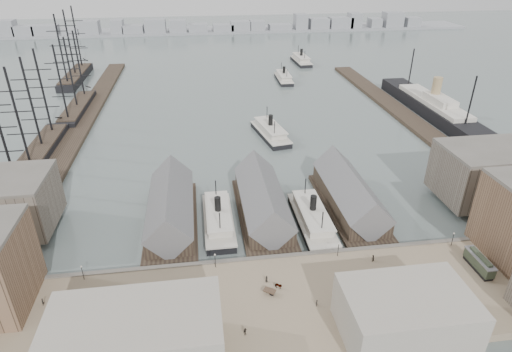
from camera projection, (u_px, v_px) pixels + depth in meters
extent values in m
plane|color=#525F5D|center=(272.00, 250.00, 110.35)|extent=(900.00, 900.00, 0.00)
cube|color=#827057|center=(289.00, 303.00, 92.39)|extent=(180.00, 30.00, 2.00)
cube|color=#59544C|center=(276.00, 259.00, 105.26)|extent=(180.00, 1.20, 2.30)
cube|color=#2D231C|center=(82.00, 123.00, 188.97)|extent=(10.00, 220.00, 1.60)
cube|color=#2D231C|center=(404.00, 115.00, 198.48)|extent=(10.00, 180.00, 1.60)
cube|color=#2D231C|center=(172.00, 222.00, 120.82)|extent=(14.00, 42.00, 1.20)
cube|color=#2D231C|center=(171.00, 211.00, 120.24)|extent=(12.00, 36.00, 5.00)
cube|color=#59595B|center=(170.00, 203.00, 119.03)|extent=(12.60, 37.00, 12.60)
cube|color=#2D231C|center=(263.00, 215.00, 124.07)|extent=(14.00, 42.00, 1.20)
cube|color=#2D231C|center=(262.00, 204.00, 123.50)|extent=(12.00, 36.00, 5.00)
cube|color=#59595B|center=(262.00, 196.00, 122.28)|extent=(12.60, 37.00, 12.60)
cube|color=#2D231C|center=(349.00, 208.00, 127.32)|extent=(14.00, 42.00, 1.20)
cube|color=#2D231C|center=(349.00, 197.00, 126.75)|extent=(12.00, 36.00, 5.00)
cube|color=#59595B|center=(350.00, 190.00, 125.53)|extent=(12.60, 37.00, 12.60)
cube|color=#60564C|center=(1.00, 204.00, 113.14)|extent=(26.00, 20.00, 14.00)
cube|color=#60564C|center=(488.00, 174.00, 127.54)|extent=(28.00, 20.00, 15.00)
cube|color=gray|center=(405.00, 315.00, 81.58)|extent=(24.00, 16.00, 10.00)
cube|color=gray|center=(137.00, 341.00, 74.86)|extent=(30.00, 16.00, 12.00)
cylinder|color=black|center=(83.00, 273.00, 96.82)|extent=(0.16, 0.16, 3.60)
sphere|color=beige|center=(81.00, 267.00, 95.93)|extent=(0.44, 0.44, 0.44)
cylinder|color=black|center=(215.00, 261.00, 100.57)|extent=(0.16, 0.16, 3.60)
sphere|color=beige|center=(215.00, 255.00, 99.69)|extent=(0.44, 0.44, 0.44)
cylinder|color=black|center=(338.00, 250.00, 104.33)|extent=(0.16, 0.16, 3.60)
sphere|color=beige|center=(339.00, 244.00, 103.44)|extent=(0.44, 0.44, 0.44)
cylinder|color=black|center=(453.00, 240.00, 108.08)|extent=(0.16, 0.16, 3.60)
sphere|color=beige|center=(454.00, 233.00, 107.19)|extent=(0.44, 0.44, 0.44)
cube|color=gray|center=(210.00, 30.00, 407.37)|extent=(500.00, 40.00, 2.00)
cube|color=gray|center=(4.00, 29.00, 373.14)|extent=(18.77, 14.00, 15.03)
cube|color=gray|center=(25.00, 32.00, 376.36)|extent=(17.36, 14.00, 10.23)
cube|color=gray|center=(46.00, 31.00, 378.53)|extent=(20.65, 14.00, 10.28)
cube|color=gray|center=(72.00, 32.00, 381.94)|extent=(14.71, 14.00, 7.23)
cube|color=gray|center=(89.00, 28.00, 382.49)|extent=(17.63, 14.00, 13.23)
cube|color=gray|center=(118.00, 28.00, 385.47)|extent=(10.74, 14.00, 13.58)
cube|color=gray|center=(133.00, 30.00, 388.33)|extent=(18.06, 14.00, 8.64)
cube|color=gray|center=(155.00, 27.00, 389.73)|extent=(18.55, 14.00, 13.29)
cube|color=gray|center=(178.00, 27.00, 392.45)|extent=(15.33, 14.00, 12.47)
cube|color=gray|center=(198.00, 29.00, 395.63)|extent=(17.56, 14.00, 8.72)
cube|color=gray|center=(223.00, 29.00, 398.79)|extent=(18.76, 14.00, 7.63)
cube|color=gray|center=(240.00, 27.00, 400.15)|extent=(17.61, 14.00, 10.35)
cube|color=gray|center=(257.00, 26.00, 402.18)|extent=(13.38, 14.00, 10.30)
cube|color=gray|center=(280.00, 28.00, 405.71)|extent=(20.73, 14.00, 6.75)
cube|color=gray|center=(301.00, 22.00, 406.16)|extent=(11.51, 14.00, 15.57)
cube|color=gray|center=(319.00, 24.00, 409.39)|extent=(18.17, 14.00, 11.26)
cube|color=gray|center=(340.00, 24.00, 411.97)|extent=(21.81, 14.00, 11.83)
cube|color=gray|center=(354.00, 21.00, 412.85)|extent=(11.12, 14.00, 15.50)
cube|color=gray|center=(374.00, 24.00, 416.65)|extent=(10.90, 14.00, 10.29)
cube|color=gray|center=(393.00, 20.00, 417.65)|extent=(17.95, 14.00, 15.72)
cube|color=gray|center=(411.00, 23.00, 421.37)|extent=(14.21, 14.00, 10.51)
cube|color=black|center=(219.00, 223.00, 120.01)|extent=(7.70, 26.94, 1.73)
cube|color=beige|center=(218.00, 219.00, 119.42)|extent=(8.08, 26.94, 0.48)
cube|color=beige|center=(218.00, 215.00, 118.79)|extent=(6.26, 19.25, 2.12)
cube|color=beige|center=(218.00, 211.00, 118.16)|extent=(6.74, 21.17, 0.38)
cylinder|color=black|center=(218.00, 204.00, 117.17)|extent=(1.73, 1.73, 4.33)
cylinder|color=black|center=(216.00, 189.00, 124.84)|extent=(0.29, 0.29, 5.77)
cylinder|color=black|center=(220.00, 222.00, 109.68)|extent=(0.29, 0.29, 5.77)
cube|color=black|center=(312.00, 222.00, 120.14)|extent=(7.98, 27.94, 1.80)
cube|color=beige|center=(312.00, 218.00, 119.53)|extent=(8.38, 27.94, 0.50)
cube|color=beige|center=(312.00, 214.00, 118.88)|extent=(6.49, 19.95, 2.19)
cube|color=beige|center=(313.00, 210.00, 118.22)|extent=(6.98, 21.95, 0.40)
cylinder|color=black|center=(313.00, 203.00, 117.20)|extent=(1.80, 1.80, 4.49)
cylinder|color=black|center=(305.00, 188.00, 125.15)|extent=(0.30, 0.30, 5.99)
cylinder|color=black|center=(322.00, 222.00, 109.43)|extent=(0.30, 0.30, 5.99)
cube|color=black|center=(270.00, 135.00, 177.09)|extent=(13.01, 29.19, 1.81)
cube|color=beige|center=(270.00, 132.00, 176.48)|extent=(13.40, 29.26, 0.50)
cube|color=beige|center=(270.00, 129.00, 175.82)|extent=(10.07, 20.99, 2.22)
cube|color=beige|center=(271.00, 125.00, 175.16)|extent=(10.93, 23.06, 0.40)
cylinder|color=black|center=(271.00, 120.00, 174.12)|extent=(1.81, 1.81, 4.53)
cylinder|color=black|center=(267.00, 113.00, 182.14)|extent=(0.30, 0.30, 6.04)
cylinder|color=black|center=(275.00, 129.00, 166.28)|extent=(0.30, 0.30, 6.04)
cube|color=black|center=(284.00, 80.00, 252.65)|extent=(7.79, 25.52, 1.63)
cube|color=beige|center=(284.00, 78.00, 252.10)|extent=(8.15, 25.53, 0.45)
cube|color=beige|center=(284.00, 76.00, 251.51)|extent=(6.27, 18.24, 1.99)
cube|color=beige|center=(284.00, 73.00, 250.91)|extent=(6.77, 20.07, 0.36)
cylinder|color=black|center=(284.00, 70.00, 249.98)|extent=(1.63, 1.63, 4.08)
cylinder|color=black|center=(281.00, 67.00, 257.20)|extent=(0.27, 0.27, 5.44)
cylinder|color=black|center=(287.00, 74.00, 242.93)|extent=(0.27, 0.27, 5.44)
cube|color=black|center=(301.00, 62.00, 292.48)|extent=(8.99, 28.74, 1.83)
cube|color=beige|center=(301.00, 60.00, 291.86)|extent=(9.40, 28.75, 0.51)
cube|color=beige|center=(301.00, 58.00, 291.19)|extent=(7.22, 20.55, 2.24)
cube|color=beige|center=(301.00, 56.00, 290.52)|extent=(7.79, 22.60, 0.41)
cylinder|color=black|center=(301.00, 52.00, 289.48)|extent=(1.83, 1.83, 4.58)
cylinder|color=black|center=(298.00, 50.00, 297.59)|extent=(0.31, 0.31, 6.11)
cylinder|color=black|center=(305.00, 56.00, 281.55)|extent=(0.31, 0.31, 6.11)
cube|color=black|center=(37.00, 157.00, 155.80)|extent=(8.85, 60.98, 3.54)
cube|color=#2D231C|center=(36.00, 152.00, 154.84)|extent=(8.36, 54.89, 0.59)
cylinder|color=black|center=(1.00, 134.00, 128.75)|extent=(0.79, 0.79, 33.44)
cylinder|color=black|center=(18.00, 117.00, 141.20)|extent=(0.79, 0.79, 33.44)
cylinder|color=black|center=(31.00, 104.00, 153.65)|extent=(0.79, 0.79, 33.44)
cylinder|color=black|center=(43.00, 92.00, 166.10)|extent=(0.79, 0.79, 33.44)
cube|color=black|center=(78.00, 109.00, 203.19)|extent=(8.49, 49.04, 3.39)
cube|color=#2D231C|center=(77.00, 105.00, 202.26)|extent=(8.02, 44.13, 0.57)
cylinder|color=black|center=(61.00, 83.00, 180.14)|extent=(0.75, 0.75, 32.06)
cylinder|color=black|center=(70.00, 73.00, 195.16)|extent=(0.75, 0.75, 32.06)
cylinder|color=black|center=(79.00, 64.00, 210.17)|extent=(0.75, 0.75, 32.06)
cube|color=black|center=(76.00, 77.00, 254.00)|extent=(9.63, 53.48, 3.85)
cube|color=#2D231C|center=(75.00, 73.00, 252.94)|extent=(9.09, 48.13, 0.64)
cylinder|color=black|center=(61.00, 50.00, 228.51)|extent=(0.86, 0.86, 36.36)
cylinder|color=black|center=(69.00, 43.00, 244.89)|extent=(0.86, 0.86, 36.36)
cylinder|color=black|center=(77.00, 37.00, 261.27)|extent=(0.86, 0.86, 36.36)
cube|color=black|center=(432.00, 109.00, 199.80)|extent=(12.18, 89.04, 5.62)
cube|color=beige|center=(434.00, 101.00, 198.05)|extent=(10.31, 51.55, 1.87)
cube|color=beige|center=(440.00, 100.00, 192.85)|extent=(7.50, 18.74, 2.81)
cylinder|color=tan|center=(437.00, 88.00, 194.98)|extent=(4.12, 4.12, 9.37)
cube|color=black|center=(478.00, 268.00, 100.71)|extent=(2.21, 8.62, 0.73)
cube|color=#2C3426|center=(479.00, 262.00, 99.99)|extent=(2.31, 9.07, 2.36)
cube|color=#59595B|center=(481.00, 258.00, 99.38)|extent=(2.49, 9.44, 0.27)
imported|color=black|center=(140.00, 297.00, 91.63)|extent=(1.54, 1.40, 1.57)
cube|color=#3F2D21|center=(127.00, 298.00, 91.04)|extent=(2.73, 1.74, 0.25)
cylinder|color=black|center=(127.00, 302.00, 90.60)|extent=(1.10, 0.18, 1.10)
cylinder|color=black|center=(128.00, 297.00, 91.81)|extent=(1.10, 0.18, 1.10)
imported|color=black|center=(278.00, 286.00, 94.60)|extent=(1.98, 1.67, 1.54)
cube|color=#3F2D21|center=(270.00, 291.00, 93.05)|extent=(3.00, 2.65, 0.25)
cylinder|color=black|center=(272.00, 294.00, 92.74)|extent=(0.97, 0.65, 1.10)
cylinder|color=black|center=(267.00, 290.00, 93.69)|extent=(0.97, 0.65, 1.10)
imported|color=black|center=(373.00, 305.00, 89.48)|extent=(1.30, 1.52, 1.53)
cube|color=#3F2D21|center=(361.00, 306.00, 89.09)|extent=(2.60, 1.50, 0.25)
cylinder|color=black|center=(362.00, 310.00, 88.64)|extent=(1.10, 0.08, 1.10)
cylinder|color=black|center=(360.00, 305.00, 89.86)|extent=(1.10, 0.08, 1.10)
imported|color=black|center=(43.00, 302.00, 90.21)|extent=(0.47, 0.64, 1.74)
imported|color=black|center=(135.00, 304.00, 89.83)|extent=(0.98, 0.95, 1.59)
imported|color=black|center=(170.00, 286.00, 94.37)|extent=(1.34, 1.17, 1.80)
imported|color=black|center=(245.00, 331.00, 83.33)|extent=(1.00, 0.89, 1.63)
imported|color=black|center=(267.00, 279.00, 96.62)|extent=(0.73, 0.89, 1.56)
imported|color=black|center=(317.00, 303.00, 90.01)|extent=(0.50, 0.63, 1.58)
imported|color=black|center=(373.00, 258.00, 102.95)|extent=(1.11, 1.05, 1.81)
imported|color=black|center=(419.00, 286.00, 94.54)|extent=(1.22, 1.01, 1.65)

